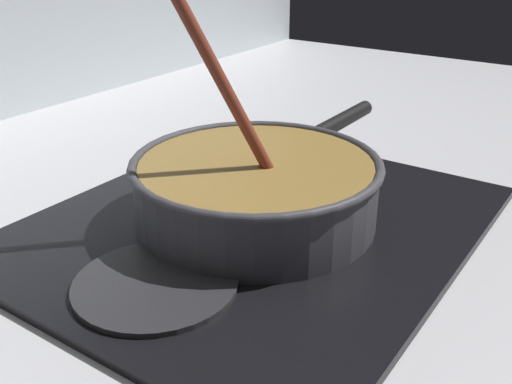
% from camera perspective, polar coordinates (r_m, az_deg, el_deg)
% --- Properties ---
extents(ground, '(2.40, 1.60, 0.04)m').
position_cam_1_polar(ground, '(0.64, 6.21, -10.66)').
color(ground, '#B7B7BC').
extents(hob_plate, '(0.56, 0.48, 0.01)m').
position_cam_1_polar(hob_plate, '(0.73, -0.00, -3.10)').
color(hob_plate, black).
rests_on(hob_plate, ground).
extents(burner_ring, '(0.17, 0.17, 0.01)m').
position_cam_1_polar(burner_ring, '(0.73, -0.00, -2.41)').
color(burner_ring, '#592D0C').
rests_on(burner_ring, hob_plate).
extents(spare_burner, '(0.17, 0.17, 0.01)m').
position_cam_1_polar(spare_burner, '(0.61, -9.62, -8.70)').
color(spare_burner, '#262628').
rests_on(spare_burner, hob_plate).
extents(cooking_pan, '(0.45, 0.30, 0.33)m').
position_cam_1_polar(cooking_pan, '(0.71, 0.03, 0.44)').
color(cooking_pan, '#38383D').
rests_on(cooking_pan, hob_plate).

